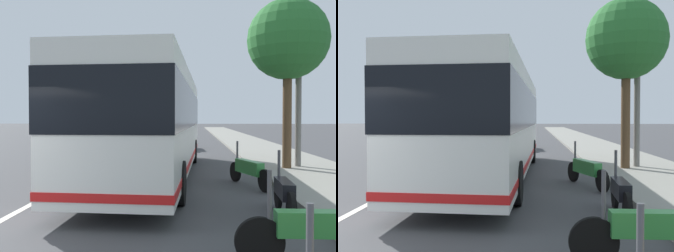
% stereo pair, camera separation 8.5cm
% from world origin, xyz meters
% --- Properties ---
extents(sidewalk_curb, '(110.00, 3.60, 0.14)m').
position_xyz_m(sidewalk_curb, '(10.00, -7.72, 0.07)').
color(sidewalk_curb, gray).
rests_on(sidewalk_curb, ground).
extents(lane_divider_line, '(110.00, 0.16, 0.01)m').
position_xyz_m(lane_divider_line, '(10.00, 0.00, 0.00)').
color(lane_divider_line, silver).
rests_on(lane_divider_line, ground).
extents(coach_bus, '(12.16, 3.04, 3.34)m').
position_xyz_m(coach_bus, '(7.36, -2.37, 1.90)').
color(coach_bus, silver).
rests_on(coach_bus, ground).
extents(motorcycle_by_tree, '(0.27, 2.31, 1.28)m').
position_xyz_m(motorcycle_by_tree, '(0.18, -5.33, 0.48)').
color(motorcycle_by_tree, black).
rests_on(motorcycle_by_tree, ground).
extents(motorcycle_far_end, '(2.09, 0.31, 1.27)m').
position_xyz_m(motorcycle_far_end, '(2.62, -5.44, 0.47)').
color(motorcycle_far_end, black).
rests_on(motorcycle_far_end, ground).
extents(motorcycle_mid_row, '(2.18, 0.87, 1.25)m').
position_xyz_m(motorcycle_mid_row, '(5.83, -5.24, 0.47)').
color(motorcycle_mid_row, black).
rests_on(motorcycle_mid_row, ground).
extents(car_behind_bus, '(4.79, 2.23, 1.43)m').
position_xyz_m(car_behind_bus, '(18.72, -2.14, 0.68)').
color(car_behind_bus, black).
rests_on(car_behind_bus, ground).
extents(car_far_distant, '(4.05, 1.99, 1.35)m').
position_xyz_m(car_far_distant, '(28.07, 1.86, 0.65)').
color(car_far_distant, '#2D7238').
rests_on(car_far_distant, ground).
extents(roadside_tree_mid_block, '(2.90, 2.90, 6.24)m').
position_xyz_m(roadside_tree_mid_block, '(8.80, -7.06, 4.74)').
color(roadside_tree_mid_block, brown).
rests_on(roadside_tree_mid_block, ground).
extents(utility_pole, '(0.22, 0.22, 8.35)m').
position_xyz_m(utility_pole, '(9.30, -7.59, 4.18)').
color(utility_pole, slate).
rests_on(utility_pole, ground).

